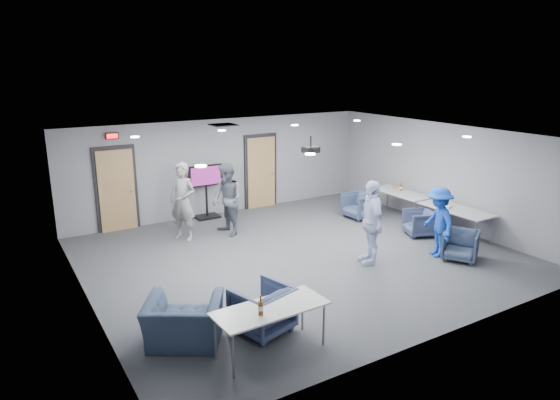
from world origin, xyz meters
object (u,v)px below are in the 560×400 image
chair_right_b (420,223)px  tv_stand (206,188)px  table_front_left (271,310)px  bottle_right (401,187)px  chair_right_a (359,206)px  chair_right_c (460,245)px  chair_front_a (262,309)px  person_d (438,222)px  person_c (371,222)px  table_right_b (456,210)px  person_a (183,202)px  person_b (227,200)px  projector (311,149)px  chair_front_b (184,322)px  table_right_a (401,194)px  bottle_front (261,308)px

chair_right_b → tv_stand: tv_stand is taller
table_front_left → bottle_right: size_ratio=6.98×
chair_right_a → chair_right_c: 3.56m
chair_front_a → table_front_left: (-0.19, -0.60, 0.30)m
person_d → person_c: bearing=-86.6°
person_c → person_d: 1.63m
table_right_b → bottle_right: (0.13, 2.03, 0.14)m
person_a → chair_right_b: (5.16, -2.78, -0.64)m
chair_right_b → tv_stand: bearing=-113.1°
table_front_left → bottle_right: 7.79m
person_b → table_front_left: 5.46m
person_b → table_front_left: (-1.74, -5.17, -0.23)m
table_front_left → tv_stand: 7.00m
chair_front_a → chair_right_a: bearing=-158.7°
table_front_left → tv_stand: size_ratio=1.16×
bottle_right → projector: projector is taller
person_d → table_right_b: person_d is taller
chair_right_a → table_right_b: bearing=18.4°
person_d → chair_front_a: (-4.94, -0.85, -0.41)m
chair_right_b → chair_right_c: (-0.45, -1.61, 0.01)m
person_a → chair_front_b: bearing=-55.1°
person_c → table_right_a: 3.59m
chair_right_b → chair_right_c: bearing=7.3°
person_b → person_a: bearing=-106.5°
chair_right_a → table_right_a: bearing=56.8°
table_right_a → bottle_right: (0.13, 0.13, 0.14)m
projector → table_right_b: bearing=-13.8°
chair_front_a → bottle_front: bottle_front is taller
tv_stand → chair_right_a: bearing=-30.9°
person_a → bottle_right: 6.08m
person_a → person_b: bearing=43.4°
person_a → table_right_b: (5.81, -3.30, -0.27)m
table_front_left → tv_stand: (1.85, 6.75, 0.17)m
table_right_b → table_front_left: 6.82m
person_d → chair_right_c: bearing=50.2°
chair_front_a → person_d: bearing=174.3°
chair_right_c → projector: 3.90m
person_a → chair_right_c: (4.71, -4.39, -0.63)m
chair_front_b → table_front_left: 1.39m
chair_front_a → table_right_b: size_ratio=0.46×
person_a → table_front_left: bearing=-41.7°
chair_front_a → table_right_a: bearing=-167.1°
person_b → chair_front_a: bearing=-23.3°
chair_right_c → table_front_left: size_ratio=0.42×
chair_right_b → table_right_b: bearing=73.9°
table_right_b → table_front_left: (-6.49, -2.10, -0.00)m
chair_front_a → chair_front_b: 1.24m
person_c → chair_right_b: (2.26, 0.71, -0.59)m
table_right_b → projector: (-3.77, 0.87, 1.72)m
person_a → chair_front_a: 4.86m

